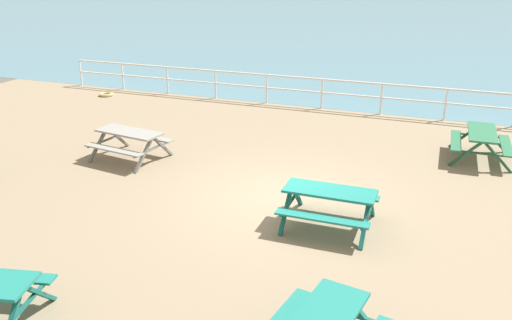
{
  "coord_description": "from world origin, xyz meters",
  "views": [
    {
      "loc": [
        3.3,
        -10.2,
        5.01
      ],
      "look_at": [
        -0.63,
        0.09,
        0.8
      ],
      "focal_mm": 36.91,
      "sensor_mm": 36.0,
      "label": 1
    }
  ],
  "objects": [
    {
      "name": "ground_plane",
      "position": [
        0.0,
        0.0,
        -0.1
      ],
      "size": [
        30.0,
        24.0,
        0.2
      ],
      "primitive_type": "cube",
      "color": "gray"
    },
    {
      "name": "sea_band",
      "position": [
        0.0,
        52.75,
        0.0
      ],
      "size": [
        142.0,
        90.0,
        0.01
      ],
      "primitive_type": "cube",
      "color": "teal",
      "rests_on": "ground"
    },
    {
      "name": "seaward_railing",
      "position": [
        -0.0,
        7.75,
        0.76
      ],
      "size": [
        23.07,
        0.07,
        1.08
      ],
      "color": "white",
      "rests_on": "ground"
    },
    {
      "name": "picnic_table_near_left",
      "position": [
        -4.55,
        0.94,
        0.58
      ],
      "size": [
        1.99,
        1.75,
        0.8
      ],
      "rotation": [
        0.0,
        0.0,
        -0.14
      ],
      "color": "gray",
      "rests_on": "ground"
    },
    {
      "name": "picnic_table_far_left",
      "position": [
        4.17,
        4.25,
        0.58
      ],
      "size": [
        1.58,
        1.83,
        0.8
      ],
      "rotation": [
        0.0,
        0.0,
        1.59
      ],
      "color": "#286B47",
      "rests_on": "ground"
    },
    {
      "name": "picnic_table_far_right",
      "position": [
        1.29,
        -0.87,
        0.58
      ],
      "size": [
        1.81,
        1.56,
        0.8
      ],
      "rotation": [
        0.0,
        0.0,
        0.01
      ],
      "color": "#1E7A70",
      "rests_on": "ground"
    },
    {
      "name": "rope_coil",
      "position": [
        -9.39,
        6.54,
        0.06
      ],
      "size": [
        0.55,
        0.55,
        0.11
      ],
      "primitive_type": "torus",
      "color": "tan",
      "rests_on": "ground"
    }
  ]
}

